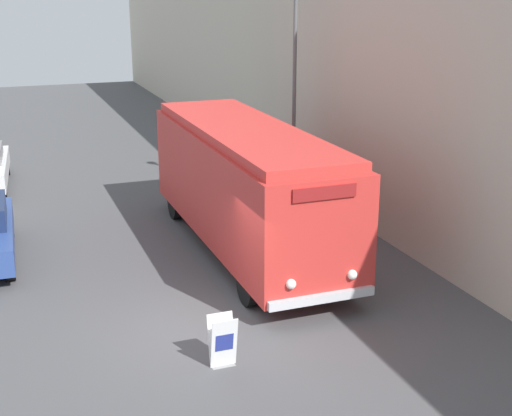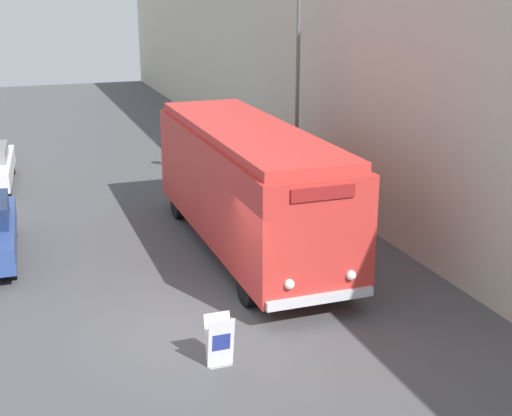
# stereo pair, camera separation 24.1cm
# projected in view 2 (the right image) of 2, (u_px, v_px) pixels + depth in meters

# --- Properties ---
(ground_plane) EXTENTS (80.00, 80.00, 0.00)m
(ground_plane) POSITION_uv_depth(u_px,v_px,m) (197.00, 330.00, 15.07)
(ground_plane) COLOR #4C4C4F
(building_wall_right) EXTENTS (0.30, 60.00, 8.16)m
(building_wall_right) POSITION_uv_depth(u_px,v_px,m) (303.00, 70.00, 24.94)
(building_wall_right) COLOR beige
(building_wall_right) RESTS_ON ground_plane
(vintage_bus) EXTENTS (2.60, 9.60, 3.43)m
(vintage_bus) POSITION_uv_depth(u_px,v_px,m) (247.00, 182.00, 19.06)
(vintage_bus) COLOR black
(vintage_bus) RESTS_ON ground_plane
(sign_board) EXTENTS (0.51, 0.39, 1.03)m
(sign_board) POSITION_uv_depth(u_px,v_px,m) (220.00, 342.00, 13.56)
(sign_board) COLOR gray
(sign_board) RESTS_ON ground_plane
(streetlamp) EXTENTS (0.36, 0.36, 7.41)m
(streetlamp) POSITION_uv_depth(u_px,v_px,m) (298.00, 61.00, 22.09)
(streetlamp) COLOR #595E60
(streetlamp) RESTS_ON ground_plane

